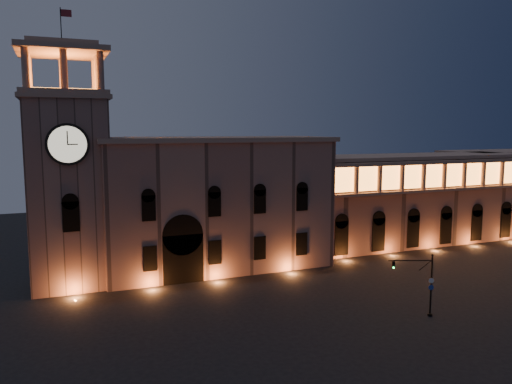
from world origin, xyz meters
The scene contains 6 objects.
ground centered at (0.00, 0.00, 0.00)m, with size 160.00×160.00×0.00m, color black.
government_building centered at (-2.08, 21.93, 8.77)m, with size 30.80×12.80×17.60m.
clock_tower centered at (-20.50, 20.98, 12.50)m, with size 9.80×9.80×32.40m.
colonnade_wing centered at (32.00, 23.92, 7.33)m, with size 40.60×11.50×14.50m.
secondary_building centered at (58.00, 30.00, 7.00)m, with size 20.00×12.00×14.00m, color #7D5A50.
traffic_light centered at (11.64, -3.49, 3.35)m, with size 4.39×1.85×6.38m.
Camera 1 is at (-21.85, -41.85, 18.65)m, focal length 35.00 mm.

